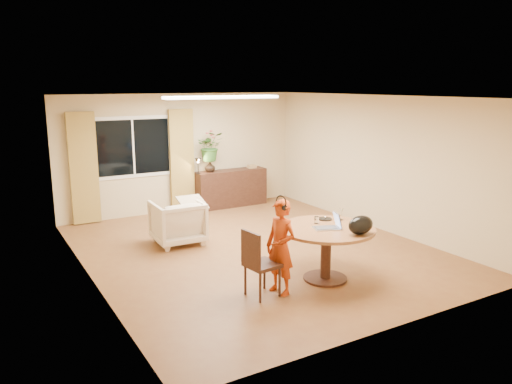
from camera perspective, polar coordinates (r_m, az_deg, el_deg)
floor at (r=8.68m, az=-0.04°, el=-6.60°), size 6.50×6.50×0.00m
ceiling at (r=8.21m, az=-0.04°, el=10.83°), size 6.50×6.50×0.00m
wall_back at (r=11.24m, az=-8.44°, el=4.45°), size 5.50×0.00×5.50m
wall_left at (r=7.38m, az=-18.81°, el=-0.18°), size 0.00×6.50×6.50m
wall_right at (r=10.00m, az=13.73°, el=3.26°), size 0.00×6.50×6.50m
window at (r=10.84m, az=-13.85°, el=5.00°), size 1.70×0.03×1.30m
curtain_left at (r=10.57m, az=-19.09°, el=2.56°), size 0.55×0.08×2.25m
curtain_right at (r=11.16m, az=-8.47°, el=3.59°), size 0.55×0.08×2.25m
ceiling_panel at (r=9.27m, az=-3.85°, el=10.76°), size 2.20×0.35×0.05m
dining_table at (r=7.29m, az=8.04°, el=-5.30°), size 1.39×1.39×0.79m
dining_chair at (r=6.74m, az=0.74°, el=-8.09°), size 0.49×0.46×0.93m
child at (r=6.77m, az=2.83°, el=-6.30°), size 0.54×0.42×1.31m
laptop at (r=7.14m, az=8.04°, el=-3.23°), size 0.43×0.35×0.25m
tumbler at (r=7.41m, az=6.94°, el=-3.20°), size 0.08×0.08×0.10m
wine_glass at (r=7.64m, az=9.74°, el=-2.50°), size 0.07×0.07×0.18m
pot_lid at (r=7.64m, az=7.90°, el=-3.01°), size 0.22×0.22×0.04m
handbag at (r=6.96m, az=11.88°, el=-3.71°), size 0.42×0.28×0.26m
armchair at (r=9.01m, az=-8.96°, el=-3.42°), size 0.86×0.89×0.78m
throw at (r=9.00m, az=-7.31°, el=-0.71°), size 0.48×0.57×0.03m
sideboard at (r=11.62m, az=-2.88°, el=0.45°), size 1.70×0.42×0.85m
vase at (r=11.29m, az=-5.30°, el=2.90°), size 0.27×0.27×0.25m
bouquet at (r=11.23m, az=-5.24°, el=5.20°), size 0.72×0.67×0.66m
book_stack at (r=11.80m, az=-0.49°, el=2.95°), size 0.21×0.17×0.08m
desk_lamp at (r=11.11m, az=-6.63°, el=3.02°), size 0.18×0.18×0.36m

